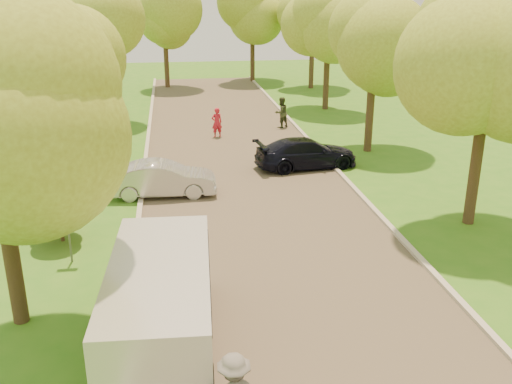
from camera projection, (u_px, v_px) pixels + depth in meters
ground at (302, 321)px, 13.36m from camera, size 100.00×100.00×0.00m
road at (253, 202)px, 20.80m from camera, size 8.00×60.00×0.01m
curb_left at (140, 206)px, 20.22m from camera, size 0.18×60.00×0.12m
curb_right at (360, 195)px, 21.34m from camera, size 0.18×60.00×0.12m
street_sign at (66, 211)px, 15.74m from camera, size 0.55×0.06×2.17m
red_shrub at (59, 208)px, 17.23m from camera, size 1.70×1.70×1.95m
tree_l_midb at (64, 64)px, 22.02m from camera, size 4.30×4.20×6.62m
tree_l_far at (101, 24)px, 31.09m from camera, size 4.92×4.80×7.79m
tree_r_mida at (498, 52)px, 17.11m from camera, size 5.13×5.00×7.95m
tree_r_midb at (379, 46)px, 25.65m from camera, size 4.51×4.40×7.01m
tree_r_far at (333, 14)px, 34.72m from camera, size 5.33×5.20×8.34m
tree_bg_a at (77, 20)px, 38.25m from camera, size 5.12×5.00×7.72m
tree_bg_b at (316, 13)px, 42.40m from camera, size 5.12×5.00×7.95m
tree_bg_c at (167, 20)px, 42.91m from camera, size 4.92×4.80×7.33m
tree_bg_d at (255, 14)px, 45.64m from camera, size 5.12×5.00×7.72m
minivan at (161, 304)px, 12.07m from camera, size 2.37×5.46×2.00m
silver_sedan at (163, 179)px, 21.21m from camera, size 4.00×1.50×1.30m
dark_sedan at (306, 153)px, 24.55m from camera, size 4.64×2.39×1.29m
person_striped at (217, 123)px, 29.48m from camera, size 0.64×0.50×1.55m
person_olive at (281, 113)px, 31.47m from camera, size 1.03×0.97×1.70m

